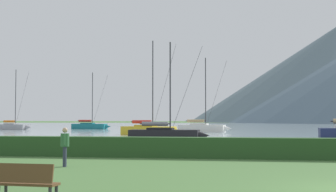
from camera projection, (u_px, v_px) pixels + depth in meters
The scene contains 9 objects.
harbor_water at pixel (264, 126), 148.63m from camera, with size 320.00×246.00×0.00m, color #8C9EA3.
hedge_line at pixel (315, 149), 24.65m from camera, with size 80.00×1.20×1.06m, color #284C23.
sailboat_slip_0 at pixel (203, 128), 77.59m from camera, with size 8.45×3.34×11.68m.
sailboat_slip_1 at pixel (165, 134), 46.38m from camera, with size 7.48×2.23×9.27m.
sailboat_slip_4 at pixel (149, 130), 63.61m from camera, with size 8.11×3.76×12.13m.
sailboat_slip_10 at pixel (90, 126), 100.37m from camera, with size 8.00×2.51×11.55m.
sailboat_slip_11 at pixel (13, 126), 94.75m from camera, with size 7.73×3.70×11.54m.
park_bench_near_path at pixel (26, 181), 11.80m from camera, with size 1.53×0.56×0.95m.
person_seated_viewer at pixel (65, 144), 20.89m from camera, with size 0.36×0.55×1.65m.
Camera 1 is at (-2.97, -14.63, 2.00)m, focal length 53.00 mm.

